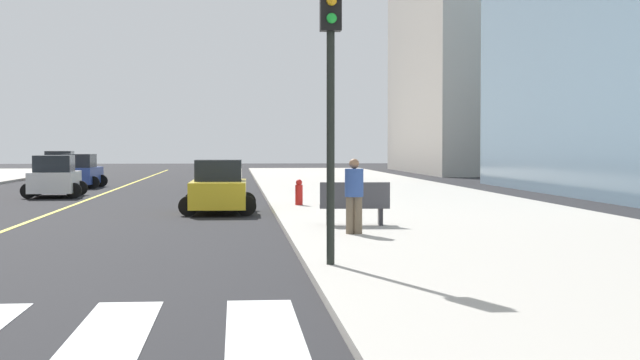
# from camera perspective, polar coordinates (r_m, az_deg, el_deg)

# --- Properties ---
(sidewalk_kerb_east) EXTENTS (10.00, 120.00, 0.15)m
(sidewalk_kerb_east) POSITION_cam_1_polar(r_m,az_deg,el_deg) (28.65, 7.61, -2.27)
(sidewalk_kerb_east) COLOR #B2ADA3
(sidewalk_kerb_east) RESTS_ON ground
(lane_divider_paint) EXTENTS (0.16, 80.00, 0.01)m
(lane_divider_paint) POSITION_cam_1_polar(r_m,az_deg,el_deg) (48.30, -12.07, -0.62)
(lane_divider_paint) COLOR yellow
(lane_divider_paint) RESTS_ON ground
(parking_garage_concrete) EXTENTS (18.00, 24.00, 22.18)m
(parking_garage_concrete) POSITION_cam_1_polar(r_m,az_deg,el_deg) (81.72, 11.62, 8.24)
(parking_garage_concrete) COLOR #B2ADA3
(parking_garage_concrete) RESTS_ON ground
(car_yellow_nearest) EXTENTS (2.48, 3.93, 1.75)m
(car_yellow_nearest) POSITION_cam_1_polar(r_m,az_deg,el_deg) (31.97, -5.93, -0.48)
(car_yellow_nearest) COLOR gold
(car_yellow_nearest) RESTS_ON ground
(car_white_second) EXTENTS (2.62, 4.08, 1.79)m
(car_white_second) POSITION_cam_1_polar(r_m,az_deg,el_deg) (43.18, -15.21, 0.14)
(car_white_second) COLOR silver
(car_white_second) RESTS_ON ground
(car_blue_third) EXTENTS (2.55, 4.00, 1.76)m
(car_blue_third) POSITION_cam_1_polar(r_m,az_deg,el_deg) (52.22, -13.85, 0.46)
(car_blue_third) COLOR #2D479E
(car_blue_third) RESTS_ON ground
(car_silver_fourth) EXTENTS (2.71, 4.22, 1.85)m
(car_silver_fourth) POSITION_cam_1_polar(r_m,az_deg,el_deg) (63.46, -14.92, 0.76)
(car_silver_fourth) COLOR #B7B7BC
(car_silver_fourth) RESTS_ON ground
(traffic_light_near_corner) EXTENTS (0.36, 0.41, 5.04)m
(traffic_light_near_corner) POSITION_cam_1_polar(r_m,az_deg,el_deg) (16.96, 0.63, 6.97)
(traffic_light_near_corner) COLOR black
(traffic_light_near_corner) RESTS_ON sidewalk_kerb_east
(park_bench) EXTENTS (1.83, 0.68, 1.12)m
(park_bench) POSITION_cam_1_polar(r_m,az_deg,el_deg) (25.24, 2.03, -1.44)
(park_bench) COLOR #47474C
(park_bench) RESTS_ON sidewalk_kerb_east
(pedestrian_waiting_east) EXTENTS (0.44, 0.44, 1.76)m
(pedestrian_waiting_east) POSITION_cam_1_polar(r_m,az_deg,el_deg) (22.79, 2.00, -0.73)
(pedestrian_waiting_east) COLOR brown
(pedestrian_waiting_east) RESTS_ON sidewalk_kerb_east
(fire_hydrant) EXTENTS (0.26, 0.26, 0.89)m
(fire_hydrant) POSITION_cam_1_polar(r_m,az_deg,el_deg) (33.77, -1.24, -0.74)
(fire_hydrant) COLOR red
(fire_hydrant) RESTS_ON sidewalk_kerb_east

